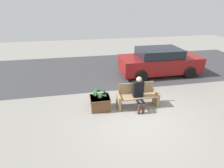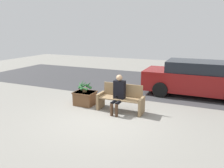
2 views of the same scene
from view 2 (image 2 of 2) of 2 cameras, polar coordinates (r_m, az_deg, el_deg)
ground_plane at (r=7.17m, az=-1.87°, el=-8.97°), size 30.00×30.00×0.00m
road_surface at (r=11.98m, az=9.18°, el=0.28°), size 20.00×6.00×0.01m
bench at (r=7.69m, az=2.34°, el=-3.89°), size 1.64×0.55×0.94m
person_seated at (r=7.45m, az=1.71°, el=-2.14°), size 0.39×0.64×1.32m
planter_box at (r=8.41m, az=-7.06°, el=-3.57°), size 0.78×0.67×0.51m
potted_plant at (r=8.29m, az=-7.15°, el=-0.52°), size 0.58×0.58×0.46m
parked_car at (r=10.12m, az=21.24°, el=1.33°), size 4.50×1.98×1.51m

